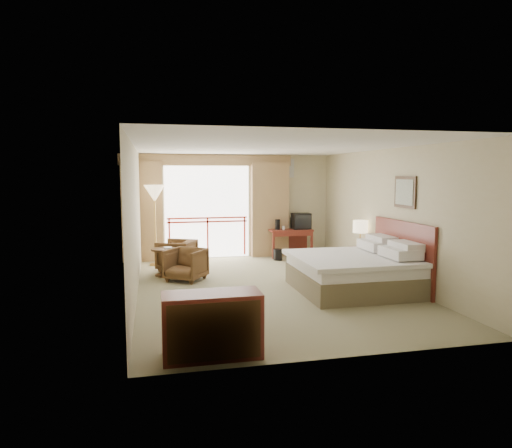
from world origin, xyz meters
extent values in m
plane|color=gray|center=(0.00, 0.00, 0.00)|extent=(7.00, 7.00, 0.00)
plane|color=white|center=(0.00, 0.00, 2.70)|extent=(7.00, 7.00, 0.00)
plane|color=#C5B990|center=(0.00, 3.50, 1.35)|extent=(5.00, 0.00, 5.00)
plane|color=#C5B990|center=(0.00, -3.50, 1.35)|extent=(5.00, 0.00, 5.00)
plane|color=#C5B990|center=(-2.50, 0.00, 1.35)|extent=(0.00, 7.00, 7.00)
plane|color=#C5B990|center=(2.50, 0.00, 1.35)|extent=(0.00, 7.00, 7.00)
plane|color=white|center=(-0.80, 3.48, 1.20)|extent=(2.40, 0.00, 2.40)
cube|color=#B4250F|center=(-0.80, 3.46, 0.95)|extent=(2.09, 0.03, 0.04)
cube|color=#B4250F|center=(-0.80, 3.46, 1.05)|extent=(2.09, 0.03, 0.04)
cube|color=#B4250F|center=(-1.79, 3.46, 0.55)|extent=(0.04, 0.03, 1.00)
cube|color=#B4250F|center=(-0.80, 3.46, 0.55)|extent=(0.04, 0.03, 1.00)
cube|color=#B4250F|center=(0.19, 3.46, 0.55)|extent=(0.04, 0.03, 1.00)
cube|color=#906F4A|center=(-2.45, 3.35, 1.25)|extent=(1.00, 0.26, 2.50)
cube|color=#906F4A|center=(0.85, 3.35, 1.25)|extent=(1.00, 0.26, 2.50)
cube|color=#906F4A|center=(-0.80, 3.38, 2.55)|extent=(4.40, 0.22, 0.28)
cube|color=silver|center=(1.30, 3.47, 2.35)|extent=(0.50, 0.04, 0.50)
cube|color=brown|center=(1.45, -0.60, 0.20)|extent=(2.05, 2.00, 0.40)
cube|color=white|center=(1.45, -0.60, 0.50)|extent=(2.01, 1.96, 0.22)
cube|color=white|center=(1.40, -0.60, 0.63)|extent=(2.09, 2.06, 0.08)
cube|color=white|center=(2.15, -1.05, 0.78)|extent=(0.50, 0.75, 0.18)
cube|color=white|center=(2.15, -0.15, 0.78)|extent=(0.50, 0.75, 0.18)
cube|color=white|center=(2.28, -1.05, 0.90)|extent=(0.40, 0.70, 0.14)
cube|color=white|center=(2.28, -0.15, 0.90)|extent=(0.40, 0.70, 0.14)
cube|color=#5A1C16|center=(2.46, -0.60, 0.65)|extent=(0.06, 2.10, 1.30)
cube|color=#311D0C|center=(2.48, -0.60, 1.85)|extent=(0.03, 0.72, 0.60)
cube|color=silver|center=(2.46, -0.60, 1.85)|extent=(0.01, 0.60, 0.48)
cube|color=#5A1C16|center=(2.32, 0.88, 0.28)|extent=(0.41, 0.48, 0.56)
cylinder|color=tan|center=(2.32, 0.93, 0.60)|extent=(0.14, 0.14, 0.04)
cylinder|color=tan|center=(2.32, 0.93, 0.77)|extent=(0.03, 0.03, 0.35)
cylinder|color=#FFE5B2|center=(2.32, 0.93, 1.03)|extent=(0.33, 0.33, 0.27)
cube|color=black|center=(2.27, 0.73, 0.60)|extent=(0.18, 0.15, 0.07)
cube|color=#5A1C16|center=(1.35, 3.09, 0.72)|extent=(1.13, 0.55, 0.05)
cube|color=#5A1C16|center=(0.83, 2.85, 0.35)|extent=(0.06, 0.06, 0.70)
cube|color=#5A1C16|center=(1.87, 2.85, 0.35)|extent=(0.06, 0.06, 0.70)
cube|color=#5A1C16|center=(0.83, 3.32, 0.35)|extent=(0.06, 0.06, 0.70)
cube|color=#5A1C16|center=(1.87, 3.32, 0.35)|extent=(0.06, 0.06, 0.70)
cube|color=#5A1C16|center=(1.35, 3.32, 0.42)|extent=(1.04, 0.03, 0.52)
cube|color=#5A1C16|center=(1.35, 2.84, 0.64)|extent=(1.04, 0.03, 0.11)
cube|color=black|center=(1.65, 3.09, 0.95)|extent=(0.47, 0.36, 0.42)
cube|color=black|center=(1.65, 2.91, 0.95)|extent=(0.42, 0.02, 0.34)
cylinder|color=black|center=(1.00, 3.09, 0.87)|extent=(0.15, 0.15, 0.27)
cylinder|color=white|center=(1.15, 3.04, 0.78)|extent=(0.07, 0.07, 0.10)
cylinder|color=black|center=(0.90, 2.68, 0.14)|extent=(0.27, 0.27, 0.29)
imported|color=#4A2F19|center=(-1.68, 2.01, 0.00)|extent=(1.02, 1.01, 0.70)
imported|color=#4A2F19|center=(-1.55, 0.96, 0.00)|extent=(1.00, 1.01, 0.67)
cylinder|color=#311D0C|center=(-1.98, 1.47, 0.59)|extent=(0.55, 0.55, 0.04)
cylinder|color=#311D0C|center=(-1.98, 1.47, 0.30)|extent=(0.07, 0.07, 0.55)
cylinder|color=#311D0C|center=(-1.98, 1.47, 0.02)|extent=(0.40, 0.40, 0.03)
imported|color=white|center=(-1.98, 1.47, 0.61)|extent=(0.17, 0.22, 0.02)
cylinder|color=tan|center=(-2.14, 2.74, 0.02)|extent=(0.31, 0.31, 0.03)
cylinder|color=tan|center=(-2.14, 2.74, 0.84)|extent=(0.03, 0.03, 1.68)
cone|color=#FFE5B2|center=(-2.14, 2.74, 1.74)|extent=(0.49, 0.49, 0.39)
cube|color=#5A1C16|center=(-1.53, -3.12, 0.39)|extent=(1.18, 0.49, 0.78)
cube|color=#311D0C|center=(-1.53, -3.36, 0.39)|extent=(1.08, 0.02, 0.69)
camera|label=1|loc=(-2.19, -8.39, 2.19)|focal=32.00mm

